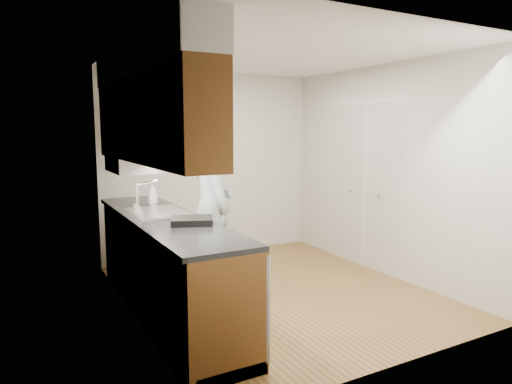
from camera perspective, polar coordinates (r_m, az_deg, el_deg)
floor at (r=5.03m, az=2.48°, el=-12.39°), size 3.50×3.50×0.00m
ceiling at (r=4.79m, az=2.66°, el=16.96°), size 3.50×3.50×0.00m
wall_left at (r=4.18m, az=-15.31°, el=0.84°), size 0.02×3.50×2.50m
wall_right at (r=5.67m, az=15.67°, el=2.58°), size 0.02×3.50×2.50m
wall_back at (r=6.31m, az=-5.69°, el=3.33°), size 3.00×0.02×2.50m
counter at (r=4.41m, az=-11.11°, el=-8.78°), size 0.64×2.80×1.30m
upper_cabinets at (r=4.24m, az=-13.55°, el=10.46°), size 0.47×2.80×1.21m
closet_door at (r=5.90m, az=13.48°, el=0.65°), size 0.02×1.22×2.05m
floor_mat at (r=4.97m, az=-5.53°, el=-12.58°), size 0.81×1.01×0.02m
person at (r=4.71m, az=-5.70°, el=-0.26°), size 0.56×0.79×2.13m
soap_bottle_a at (r=4.94m, az=-12.88°, el=-0.11°), size 0.12×0.12×0.27m
soap_bottle_b at (r=5.16m, az=-12.71°, el=-0.13°), size 0.10×0.11×0.21m
soda_can at (r=4.98m, az=-12.96°, el=-0.95°), size 0.08×0.08×0.11m
dish_rack at (r=3.93m, az=-8.00°, el=-3.56°), size 0.43×0.40×0.05m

